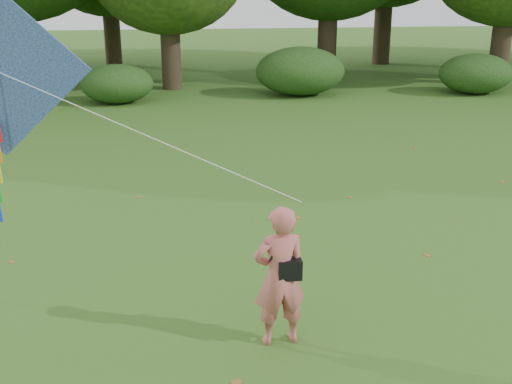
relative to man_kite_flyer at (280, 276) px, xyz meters
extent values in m
plane|color=#265114|center=(0.63, -0.30, -0.94)|extent=(100.00, 100.00, 0.00)
imported|color=#BF5E5A|center=(0.00, 0.00, 0.00)|extent=(0.74, 0.53, 1.89)
cube|color=black|center=(0.12, -0.03, 0.11)|extent=(0.30, 0.20, 0.26)
cylinder|color=black|center=(0.00, -0.04, 0.48)|extent=(0.33, 0.14, 0.47)
cylinder|color=white|center=(-1.53, 0.32, 1.78)|extent=(3.57, 0.76, 1.55)
cylinder|color=#3A2D1E|center=(-7.37, 20.70, 0.98)|extent=(0.88, 0.88, 3.85)
cylinder|color=#3A2D1E|center=(-1.37, 19.70, 0.63)|extent=(0.80, 0.80, 3.15)
cylinder|color=#3A2D1E|center=(5.63, 21.70, 0.89)|extent=(0.86, 0.86, 3.67)
cylinder|color=#3A2D1E|center=(12.63, 19.20, 0.77)|extent=(0.83, 0.83, 3.43)
cylinder|color=#3A2D1E|center=(-4.37, 27.20, 0.81)|extent=(0.84, 0.84, 3.50)
cylinder|color=#3A2D1E|center=(9.63, 26.20, 1.07)|extent=(0.90, 0.90, 4.02)
ellipsoid|color=#264919|center=(-3.37, 16.80, -0.23)|extent=(2.66, 2.09, 1.42)
ellipsoid|color=#264919|center=(3.63, 17.60, -0.01)|extent=(3.50, 2.75, 1.88)
ellipsoid|color=#264919|center=(10.63, 17.10, -0.16)|extent=(2.94, 2.31, 1.58)
cube|color=brown|center=(-0.64, -0.83, -0.94)|extent=(0.14, 0.12, 0.01)
cube|color=brown|center=(1.08, 4.36, -0.94)|extent=(0.10, 0.13, 0.01)
cube|color=brown|center=(-4.06, 2.95, -0.94)|extent=(0.14, 0.14, 0.01)
cube|color=brown|center=(2.94, 2.34, -0.94)|extent=(0.14, 0.14, 0.01)
cube|color=brown|center=(6.19, 6.06, -0.94)|extent=(0.14, 0.11, 0.01)
cube|color=brown|center=(5.24, 9.15, -0.94)|extent=(0.11, 0.14, 0.01)
cube|color=brown|center=(-2.10, 6.00, -0.94)|extent=(0.14, 0.12, 0.01)
cube|color=brown|center=(2.41, 5.43, -0.94)|extent=(0.12, 0.14, 0.01)
camera|label=1|loc=(-1.20, -7.23, 3.64)|focal=45.00mm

